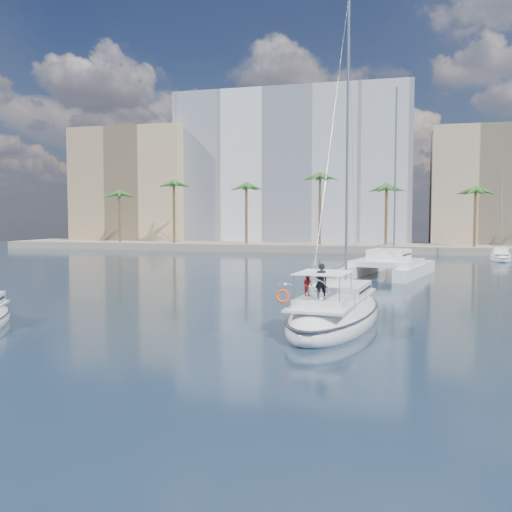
% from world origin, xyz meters
% --- Properties ---
extents(ground, '(160.00, 160.00, 0.00)m').
position_xyz_m(ground, '(0.00, 0.00, 0.00)').
color(ground, black).
rests_on(ground, ground).
extents(quay, '(120.00, 14.00, 1.20)m').
position_xyz_m(quay, '(0.00, 61.00, 0.60)').
color(quay, gray).
rests_on(quay, ground).
extents(building_modern, '(42.00, 16.00, 28.00)m').
position_xyz_m(building_modern, '(-12.00, 73.00, 14.00)').
color(building_modern, white).
rests_on(building_modern, ground).
extents(building_tan_left, '(22.00, 14.00, 22.00)m').
position_xyz_m(building_tan_left, '(-42.00, 69.00, 11.00)').
color(building_tan_left, tan).
rests_on(building_tan_left, ground).
extents(building_beige, '(20.00, 14.00, 20.00)m').
position_xyz_m(building_beige, '(22.00, 70.00, 10.00)').
color(building_beige, tan).
rests_on(building_beige, ground).
extents(palm_left, '(3.60, 3.60, 12.30)m').
position_xyz_m(palm_left, '(-34.00, 57.00, 10.28)').
color(palm_left, brown).
rests_on(palm_left, ground).
extents(palm_centre, '(3.60, 3.60, 12.30)m').
position_xyz_m(palm_centre, '(0.00, 57.00, 10.28)').
color(palm_centre, brown).
rests_on(palm_centre, ground).
extents(main_sloop, '(5.12, 12.89, 18.67)m').
position_xyz_m(main_sloop, '(5.05, -2.05, 0.55)').
color(main_sloop, white).
rests_on(main_sloop, ground).
extents(catamaran, '(8.82, 13.51, 18.09)m').
position_xyz_m(catamaran, '(6.80, 23.85, 1.16)').
color(catamaran, white).
rests_on(catamaran, ground).
extents(seagull, '(1.17, 0.50, 0.22)m').
position_xyz_m(seagull, '(0.34, 7.33, 0.85)').
color(seagull, silver).
rests_on(seagull, ground).
extents(moored_yacht_a, '(3.37, 9.52, 11.90)m').
position_xyz_m(moored_yacht_a, '(20.00, 47.00, 0.00)').
color(moored_yacht_a, white).
rests_on(moored_yacht_a, ground).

